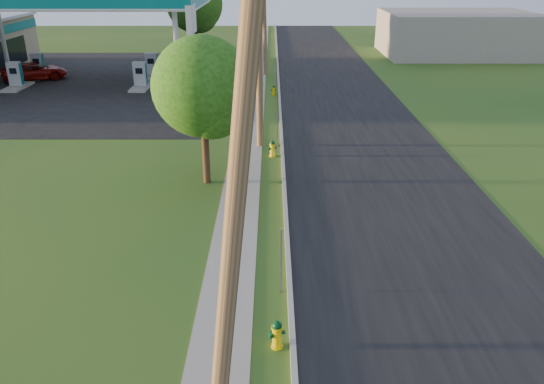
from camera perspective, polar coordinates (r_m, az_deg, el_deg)
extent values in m
cube|color=black|center=(20.70, 12.56, -1.30)|extent=(8.00, 120.00, 0.02)
cube|color=#9C998E|center=(20.19, 1.42, -1.16)|extent=(0.15, 120.00, 0.15)
cube|color=gray|center=(20.24, -3.54, -1.32)|extent=(1.50, 120.00, 0.03)
cube|color=black|center=(44.20, -21.63, 10.91)|extent=(26.00, 28.00, 0.02)
cylinder|color=brown|center=(8.26, -4.17, -3.80)|extent=(1.31, 0.32, 9.48)
cylinder|color=brown|center=(25.58, -1.40, 15.46)|extent=(0.32, 0.32, 9.80)
cylinder|color=brown|center=(43.48, -0.84, 18.66)|extent=(0.49, 0.32, 9.50)
cube|color=gray|center=(14.62, 0.99, -7.44)|extent=(0.05, 0.04, 2.00)
cube|color=gray|center=(25.46, 0.57, 6.42)|extent=(0.05, 0.04, 2.00)
cube|color=gray|center=(37.29, 0.39, 11.99)|extent=(0.05, 0.04, 2.00)
cylinder|color=silver|center=(48.97, -26.96, 14.43)|extent=(0.36, 0.36, 5.50)
cylinder|color=silver|center=(38.02, -10.17, 14.55)|extent=(0.36, 0.36, 5.50)
cylinder|color=silver|center=(44.47, -8.74, 15.92)|extent=(0.36, 0.36, 5.50)
cube|color=silver|center=(42.75, -20.24, 18.84)|extent=(18.00, 9.00, 0.90)
cube|color=#046E6D|center=(42.75, -20.24, 18.84)|extent=(18.15, 9.15, 0.63)
cube|color=silver|center=(42.77, -20.18, 18.42)|extent=(18.18, 9.18, 0.10)
cube|color=#9C998E|center=(43.38, -25.67, 10.14)|extent=(1.20, 3.20, 0.18)
cube|color=#9EA0A3|center=(43.20, -25.90, 11.37)|extent=(0.90, 0.50, 1.70)
cube|color=#046E6D|center=(43.20, -25.90, 11.37)|extent=(0.94, 0.40, 1.50)
cube|color=black|center=(42.92, -26.11, 11.61)|extent=(0.50, 0.02, 0.40)
cube|color=#9C998E|center=(40.37, -13.87, 10.90)|extent=(1.20, 3.20, 0.18)
cube|color=#9EA0A3|center=(40.18, -14.00, 12.24)|extent=(0.90, 0.50, 1.70)
cube|color=#046E6D|center=(40.18, -14.00, 12.24)|extent=(0.94, 0.40, 1.50)
cube|color=black|center=(39.88, -14.13, 12.51)|extent=(0.50, 0.02, 0.40)
cube|color=#9C998E|center=(46.95, -23.70, 11.35)|extent=(1.20, 3.20, 0.18)
cube|color=#9EA0A3|center=(46.79, -23.89, 12.50)|extent=(0.90, 0.50, 1.70)
cube|color=#046E6D|center=(46.79, -23.89, 12.50)|extent=(0.94, 0.40, 1.50)
cube|color=black|center=(46.50, -24.07, 12.72)|extent=(0.50, 0.02, 0.40)
cube|color=#9C998E|center=(44.18, -12.70, 12.08)|extent=(1.20, 3.20, 0.18)
cube|color=#9EA0A3|center=(44.01, -12.82, 13.30)|extent=(0.90, 0.50, 1.70)
cube|color=#046E6D|center=(44.01, -12.82, 13.30)|extent=(0.94, 0.40, 1.50)
cube|color=black|center=(43.71, -12.92, 13.55)|extent=(0.50, 0.02, 0.40)
cylinder|color=gray|center=(31.72, -8.35, 12.44)|extent=(0.24, 0.24, 5.00)
cube|color=silver|center=(31.26, -8.73, 18.37)|extent=(0.30, 2.00, 2.00)
cube|color=gray|center=(56.65, 19.28, 15.79)|extent=(14.00, 10.00, 4.00)
cylinder|color=#332213|center=(21.87, -7.17, 4.81)|extent=(0.30, 0.30, 3.10)
sphere|color=#1B450C|center=(21.21, -7.51, 11.16)|extent=(3.97, 3.97, 3.97)
sphere|color=#1B450C|center=(21.01, -6.42, 9.36)|extent=(2.73, 2.73, 2.73)
cylinder|color=#332213|center=(50.24, -8.13, 15.89)|extent=(0.30, 0.30, 3.88)
sphere|color=#1B450C|center=(49.92, -8.35, 19.41)|extent=(4.96, 4.96, 4.96)
sphere|color=#1B450C|center=(49.63, -7.86, 18.52)|extent=(3.41, 3.41, 3.41)
cylinder|color=#DDBB06|center=(13.29, 0.54, -16.21)|extent=(0.29, 0.29, 0.06)
cylinder|color=#DDBB06|center=(13.11, 0.54, -15.28)|extent=(0.23, 0.23, 0.62)
cylinder|color=#DDBB06|center=(12.94, 0.55, -14.36)|extent=(0.29, 0.29, 0.04)
sphere|color=#043515|center=(12.92, 0.55, -14.21)|extent=(0.24, 0.24, 0.24)
cylinder|color=#043515|center=(12.84, 0.55, -13.78)|extent=(0.05, 0.05, 0.06)
cylinder|color=#043515|center=(12.95, 0.77, -15.37)|extent=(0.15, 0.15, 0.11)
cylinder|color=#043515|center=(13.02, -0.07, -15.13)|extent=(0.13, 0.12, 0.09)
cylinder|color=#043515|center=(13.10, 1.16, -14.86)|extent=(0.13, 0.12, 0.09)
cylinder|color=yellow|center=(25.22, 0.04, 3.94)|extent=(0.30, 0.30, 0.06)
cylinder|color=yellow|center=(25.13, 0.04, 4.56)|extent=(0.24, 0.24, 0.64)
cylinder|color=yellow|center=(25.04, 0.04, 5.16)|extent=(0.30, 0.30, 0.04)
sphere|color=#0D3814|center=(25.03, 0.04, 5.25)|extent=(0.25, 0.25, 0.25)
cylinder|color=#0D3814|center=(24.99, 0.04, 5.53)|extent=(0.05, 0.05, 0.06)
cylinder|color=#0D3814|center=(24.96, 0.13, 4.63)|extent=(0.14, 0.15, 0.12)
cylinder|color=#0D3814|center=(25.07, -0.29, 4.71)|extent=(0.13, 0.12, 0.10)
cylinder|color=#0D3814|center=(25.13, 0.38, 4.77)|extent=(0.13, 0.12, 0.10)
cylinder|color=#DAB700|center=(37.21, 0.19, 10.44)|extent=(0.25, 0.25, 0.05)
cylinder|color=#DAB700|center=(37.16, 0.19, 10.80)|extent=(0.20, 0.20, 0.55)
cylinder|color=#DAB700|center=(37.11, 0.19, 11.16)|extent=(0.25, 0.25, 0.04)
sphere|color=black|center=(37.10, 0.19, 11.21)|extent=(0.21, 0.21, 0.21)
cylinder|color=black|center=(37.08, 0.19, 11.38)|extent=(0.05, 0.05, 0.05)
cylinder|color=black|center=(37.03, 0.12, 10.87)|extent=(0.13, 0.14, 0.10)
cylinder|color=black|center=(37.19, 0.00, 10.93)|extent=(0.11, 0.11, 0.08)
cylinder|color=black|center=(37.10, 0.38, 10.90)|extent=(0.11, 0.11, 0.08)
imported|color=maroon|center=(45.87, -24.16, 11.76)|extent=(5.24, 4.00, 1.32)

